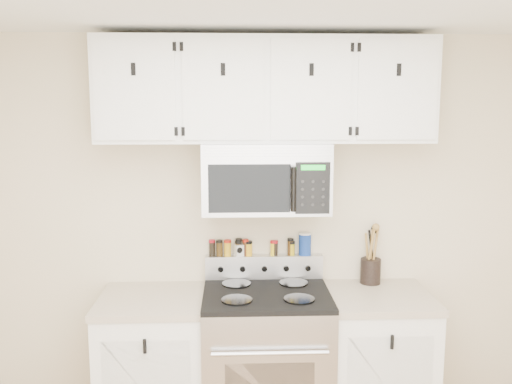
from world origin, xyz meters
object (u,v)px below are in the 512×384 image
microwave (266,177)px  utensil_crock (371,269)px  range (266,364)px  salt_canister (305,244)px

microwave → utensil_crock: microwave is taller
microwave → range: bearing=-90.2°
range → salt_canister: bearing=46.8°
utensil_crock → salt_canister: 0.45m
salt_canister → range: bearing=-133.2°
range → salt_canister: 0.79m
microwave → salt_canister: 0.55m
utensil_crock → microwave: bearing=-171.3°
microwave → utensil_crock: bearing=8.7°
range → utensil_crock: utensil_crock is taller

